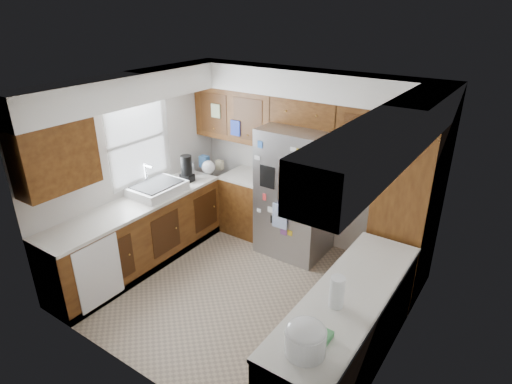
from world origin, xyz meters
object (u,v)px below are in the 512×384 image
pantry (407,210)px  rice_cooker (306,337)px  fridge (296,192)px  paper_towel (337,292)px

pantry → rice_cooker: 2.45m
fridge → rice_cooker: size_ratio=5.74×
paper_towel → rice_cooker: bearing=-86.8°
pantry → fridge: (-1.50, 0.05, -0.17)m
fridge → paper_towel: bearing=-52.3°
paper_towel → pantry: bearing=88.9°
rice_cooker → fridge: bearing=120.9°
rice_cooker → paper_towel: (-0.03, 0.61, 0.00)m
pantry → paper_towel: 1.84m
rice_cooker → pantry: bearing=90.0°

